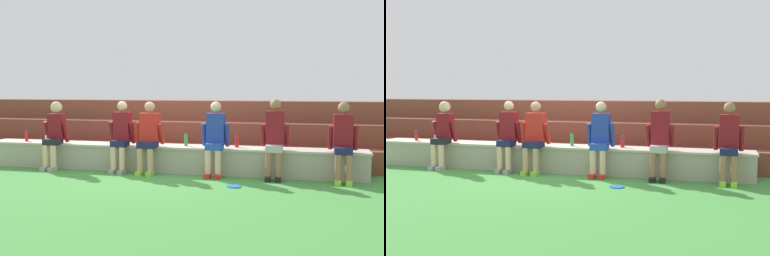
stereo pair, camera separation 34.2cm
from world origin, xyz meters
The scene contains 14 objects.
ground_plane centered at (0.00, 0.00, 0.00)m, with size 80.00×80.00×0.00m, color #428E3D.
stone_seating_wall centered at (0.00, 0.29, 0.27)m, with size 7.46×0.62×0.50m.
brick_bleachers centered at (0.00, 1.77, 0.51)m, with size 11.08×1.74×1.32m.
person_far_left centered at (-2.21, -0.02, 0.72)m, with size 0.48×0.57×1.34m.
person_left_of_center centered at (-0.80, 0.00, 0.71)m, with size 0.50×0.50×1.35m.
person_center centered at (-0.24, -0.04, 0.71)m, with size 0.54×0.54×1.35m.
person_right_of_center centered at (1.03, -0.03, 0.72)m, with size 0.51×0.50×1.36m.
person_far_right centered at (2.09, 0.00, 0.74)m, with size 0.50×0.54×1.41m.
person_rightmost_edge centered at (3.24, -0.02, 0.72)m, with size 0.50×0.55×1.37m.
water_bottle_near_left centered at (0.40, 0.29, 0.62)m, with size 0.07×0.07×0.25m.
water_bottle_mid_left centered at (-3.02, 0.27, 0.60)m, with size 0.06×0.06×0.22m.
water_bottle_center_gap centered at (1.37, 0.33, 0.61)m, with size 0.07×0.07×0.22m.
plastic_cup_middle centered at (-2.56, 0.30, 0.56)m, with size 0.09×0.09×0.12m, color white.
frisbee centered at (1.51, -0.85, 0.01)m, with size 0.24×0.24×0.02m, color blue.
Camera 1 is at (2.68, -8.41, 1.63)m, focal length 44.43 mm.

